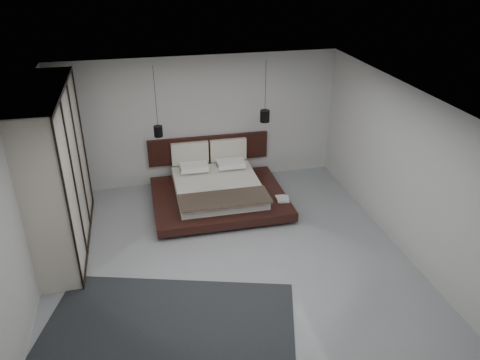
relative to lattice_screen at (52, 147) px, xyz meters
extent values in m
plane|color=gray|center=(2.95, -2.45, -1.30)|extent=(6.00, 6.00, 0.00)
plane|color=white|center=(2.95, -2.45, 1.50)|extent=(6.00, 6.00, 0.00)
plane|color=#B3B3B0|center=(2.95, 0.55, 0.10)|extent=(6.00, 0.00, 6.00)
plane|color=#B3B3B0|center=(2.95, -5.45, 0.10)|extent=(6.00, 0.00, 6.00)
plane|color=#B3B3B0|center=(-0.05, -2.45, 0.10)|extent=(0.00, 6.00, 6.00)
plane|color=#B3B3B0|center=(5.95, -2.45, 0.10)|extent=(0.00, 6.00, 6.00)
cube|color=black|center=(0.00, 0.00, 0.00)|extent=(0.05, 0.90, 2.60)
cube|color=black|center=(3.13, -0.70, -1.26)|extent=(2.08, 1.71, 0.08)
cube|color=black|center=(3.13, -0.70, -1.14)|extent=(2.65, 2.18, 0.17)
cube|color=silver|center=(3.13, -0.58, -0.95)|extent=(1.71, 1.90, 0.21)
cube|color=black|center=(3.13, -1.32, -0.82)|extent=(1.72, 0.66, 0.05)
cube|color=white|center=(2.73, 0.15, -0.79)|extent=(0.59, 0.38, 0.11)
cube|color=white|center=(3.52, 0.15, -0.79)|extent=(0.59, 0.38, 0.11)
cube|color=white|center=(2.73, 0.02, -0.73)|extent=(0.59, 0.38, 0.11)
cube|color=white|center=(3.52, 0.02, -0.73)|extent=(0.59, 0.38, 0.11)
cube|color=black|center=(3.13, 0.51, -0.55)|extent=(2.65, 0.08, 0.60)
cube|color=beige|center=(2.70, 0.42, -0.58)|extent=(0.81, 0.10, 0.50)
cube|color=beige|center=(3.55, 0.42, -0.58)|extent=(0.81, 0.10, 0.50)
imported|color=#99724C|center=(4.22, -1.17, -1.04)|extent=(0.30, 0.36, 0.03)
imported|color=#99724C|center=(4.20, -1.20, -1.01)|extent=(0.21, 0.28, 0.02)
cylinder|color=black|center=(2.04, -0.13, 0.90)|extent=(0.01, 0.01, 1.20)
cylinder|color=black|center=(2.04, -0.13, 0.20)|extent=(0.18, 0.18, 0.22)
cylinder|color=#FFE0B2|center=(2.04, -0.13, 0.10)|extent=(0.13, 0.13, 0.01)
cylinder|color=black|center=(4.22, -0.13, 0.98)|extent=(0.01, 0.01, 1.03)
cylinder|color=black|center=(4.22, -0.13, 0.35)|extent=(0.20, 0.20, 0.24)
cylinder|color=#FFE0B2|center=(4.22, -0.13, 0.24)|extent=(0.15, 0.15, 0.01)
cube|color=beige|center=(0.25, -1.41, 0.11)|extent=(0.65, 2.82, 2.82)
cube|color=black|center=(0.59, -1.41, 1.49)|extent=(0.03, 2.82, 0.06)
cube|color=black|center=(0.59, -1.41, -1.27)|extent=(0.03, 2.82, 0.06)
cube|color=black|center=(0.59, -2.82, 0.11)|extent=(0.03, 0.05, 2.82)
cube|color=black|center=(0.59, -1.88, 0.11)|extent=(0.03, 0.05, 2.82)
cube|color=black|center=(0.59, -0.94, 0.11)|extent=(0.03, 0.05, 2.82)
cube|color=black|center=(0.59, 0.00, 0.11)|extent=(0.03, 0.05, 2.82)
cube|color=black|center=(1.75, -4.15, -1.29)|extent=(4.05, 3.37, 0.01)
camera|label=1|loc=(1.69, -8.94, 3.51)|focal=35.00mm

